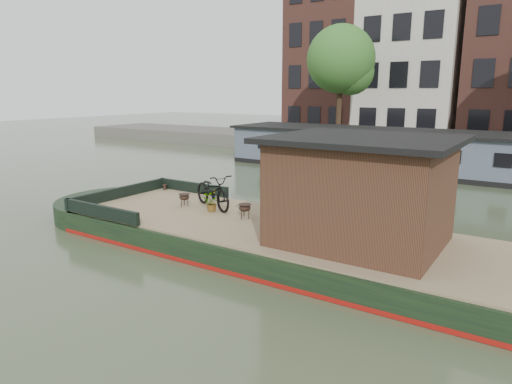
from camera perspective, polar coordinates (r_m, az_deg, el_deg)
The scene contains 18 objects.
ground at distance 11.94m, azimuth 2.59°, elevation -7.32°, with size 120.00×120.00×0.00m, color #303E27.
houseboat_hull at distance 12.55m, azimuth -2.66°, elevation -5.01°, with size 14.01×4.02×0.60m.
houseboat_deck at distance 11.75m, azimuth 2.61°, elevation -4.44°, with size 11.80×3.80×0.05m, color #7D6A4D.
bow_bulwark at distance 14.84m, azimuth -14.46°, elevation -0.46°, with size 3.00×4.00×0.35m.
cabin at distance 10.53m, azimuth 12.97°, elevation 0.31°, with size 4.00×3.50×2.42m.
bicycle at distance 13.52m, azimuth -5.42°, elevation 0.15°, with size 0.69×1.98×1.04m, color black.
potted_plant_b at distance 14.76m, azimuth -5.36°, elevation -0.30°, with size 0.16×0.13×0.29m, color brown.
potted_plant_c at distance 13.18m, azimuth -5.69°, elevation -1.36°, with size 0.46×0.40×0.51m, color brown.
potted_plant_d at distance 13.03m, azimuth 7.20°, elevation -1.52°, with size 0.30×0.30×0.53m, color #984129.
brazier_front at distance 12.41m, azimuth -1.42°, elevation -2.43°, with size 0.37×0.37×0.40m, color black, non-canonical shape.
brazier_rear at distance 13.88m, azimuth -8.95°, elevation -1.01°, with size 0.36×0.36×0.39m, color black, non-canonical shape.
bollard_port at distance 16.38m, azimuth -11.34°, elevation 0.60°, with size 0.16×0.16×0.19m, color black.
bollard_stbd at distance 14.25m, azimuth -20.80°, elevation -1.71°, with size 0.18×0.18×0.20m, color black.
dinghy at distance 21.40m, azimuth 6.79°, elevation 2.38°, with size 2.31×3.23×0.67m, color black.
far_houseboat at distance 24.56m, azimuth 19.58°, elevation 4.54°, with size 20.40×4.40×2.11m.
quay at distance 30.93m, azimuth 22.44°, elevation 4.83°, with size 60.00×6.00×0.90m, color #47443F.
townhouse_row at distance 37.80m, azimuth 25.81°, elevation 17.11°, with size 27.25×8.00×16.50m.
tree_left at distance 31.24m, azimuth 10.85°, elevation 15.62°, with size 4.40×4.40×7.40m.
Camera 1 is at (5.70, -9.69, 4.03)m, focal length 32.00 mm.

